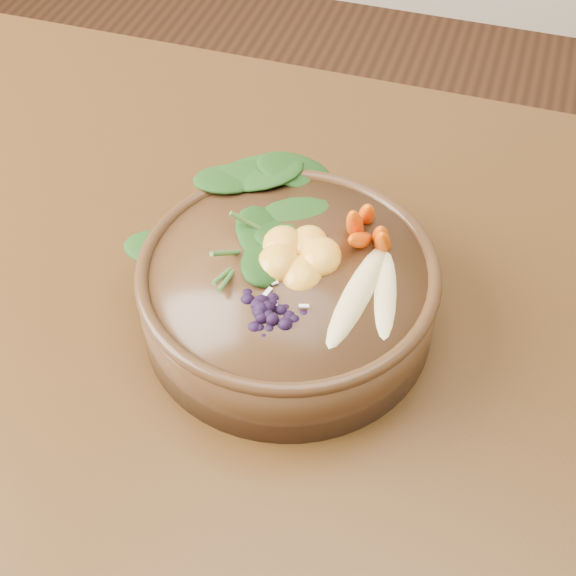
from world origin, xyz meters
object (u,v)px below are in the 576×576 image
object	(u,v)px
stoneware_bowl	(288,295)
blueberry_pile	(262,298)
dining_table	(500,466)
banana_halves	(372,284)
mandarin_cluster	(298,245)
kale_heap	(274,199)
carrot_cluster	(373,203)

from	to	relation	value
stoneware_bowl	blueberry_pile	bearing A→B (deg)	-95.23
dining_table	blueberry_pile	distance (m)	0.29
stoneware_bowl	blueberry_pile	distance (m)	0.08
banana_halves	dining_table	bearing A→B (deg)	-2.80
stoneware_bowl	mandarin_cluster	distance (m)	0.05
blueberry_pile	mandarin_cluster	bearing A→B (deg)	82.64
stoneware_bowl	mandarin_cluster	xyz separation A→B (m)	(0.00, 0.02, 0.05)
dining_table	banana_halves	distance (m)	0.23
kale_heap	stoneware_bowl	bearing A→B (deg)	-61.23
kale_heap	blueberry_pile	size ratio (longest dim) A/B	1.42
blueberry_pile	stoneware_bowl	bearing A→B (deg)	84.77
stoneware_bowl	carrot_cluster	size ratio (longest dim) A/B	3.62
stoneware_bowl	banana_halves	world-z (taller)	banana_halves
dining_table	banana_halves	xyz separation A→B (m)	(-0.14, 0.03, 0.18)
blueberry_pile	carrot_cluster	bearing A→B (deg)	62.36
carrot_cluster	blueberry_pile	world-z (taller)	carrot_cluster
carrot_cluster	banana_halves	xyz separation A→B (m)	(0.02, -0.07, -0.02)
dining_table	blueberry_pile	xyz separation A→B (m)	(-0.22, -0.02, 0.18)
kale_heap	mandarin_cluster	world-z (taller)	kale_heap
kale_heap	blueberry_pile	bearing A→B (deg)	-76.29
dining_table	mandarin_cluster	world-z (taller)	mandarin_cluster
dining_table	stoneware_bowl	xyz separation A→B (m)	(-0.22, 0.03, 0.13)
banana_halves	mandarin_cluster	size ratio (longest dim) A/B	1.75
banana_halves	blueberry_pile	bearing A→B (deg)	-141.51
banana_halves	blueberry_pile	world-z (taller)	blueberry_pile
stoneware_bowl	banana_halves	distance (m)	0.09
carrot_cluster	banana_halves	world-z (taller)	carrot_cluster
kale_heap	dining_table	bearing A→B (deg)	-20.59
stoneware_bowl	banana_halves	xyz separation A→B (m)	(0.08, -0.01, 0.05)
dining_table	carrot_cluster	distance (m)	0.28
dining_table	carrot_cluster	world-z (taller)	carrot_cluster
mandarin_cluster	carrot_cluster	bearing A→B (deg)	42.10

